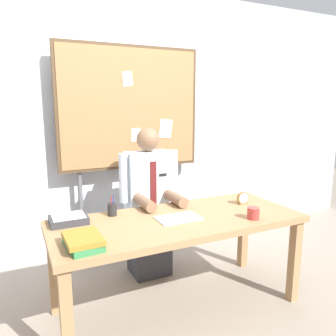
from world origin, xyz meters
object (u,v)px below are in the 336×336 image
Objects in this scene: person at (149,208)px; pen_holder at (112,209)px; desk at (178,228)px; book_stack at (83,241)px; bulletin_board at (131,111)px; open_notebook at (178,218)px; paper_tray at (69,219)px; coffee_mug at (253,213)px; desk_clock at (243,198)px.

person is 0.54m from pen_holder.
book_stack is at bearing -164.07° from desk.
bulletin_board is at bearing 89.99° from desk.
desk is at bearing -32.14° from pen_holder.
desk is 11.67× the size of pen_holder.
pen_holder is (-0.43, -0.30, 0.14)m from person.
open_notebook is 0.79m from paper_tray.
book_stack is at bearing -165.38° from open_notebook.
bulletin_board is at bearing 60.66° from pen_holder.
paper_tray reaches higher than open_notebook.
bulletin_board reaches higher than book_stack.
open_notebook is 0.51m from pen_holder.
bulletin_board reaches higher than desk.
paper_tray is (-0.75, 0.24, 0.11)m from desk.
coffee_mug is at bearing -26.71° from desk.
book_stack reaches higher than open_notebook.
pen_holder is at bearing 170.01° from desk_clock.
person is 8.47× the size of pen_holder.
pen_holder reaches higher than paper_tray.
person is (0.00, 0.57, -0.01)m from desk.
bulletin_board is 13.18× the size of pen_holder.
desk_clock is at bearing 8.37° from open_notebook.
pen_holder is 0.62× the size of paper_tray.
pen_holder is at bearing -144.53° from person.
person is at bearing 23.68° from paper_tray.
person is at bearing 46.64° from book_stack.
paper_tray reaches higher than desk.
coffee_mug is (0.50, -1.28, -0.73)m from bulletin_board.
pen_holder reaches higher than desk.
open_notebook is at bearing 155.45° from coffee_mug.
desk_clock is 1.21× the size of coffee_mug.
book_stack is 0.92× the size of open_notebook.
person reaches higher than open_notebook.
book_stack reaches higher than desk.
open_notebook is 3.52× the size of coffee_mug.
desk is 0.57m from coffee_mug.
book_stack reaches higher than paper_tray.
desk_clock is (1.40, 0.29, 0.01)m from book_stack.
desk is 7.18× the size of paper_tray.
person reaches higher than pen_holder.
person reaches higher than desk.
desk_clock is 1.42m from paper_tray.
desk is 0.89× the size of bulletin_board.
bulletin_board reaches higher than paper_tray.
book_stack is 3.24× the size of coffee_mug.
pen_holder is at bearing -119.34° from bulletin_board.
person is 4.64× the size of book_stack.
person is at bearing 90.00° from desk.
coffee_mug is (-0.16, -0.33, -0.01)m from desk_clock.
book_stack is at bearing -123.15° from pen_holder.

